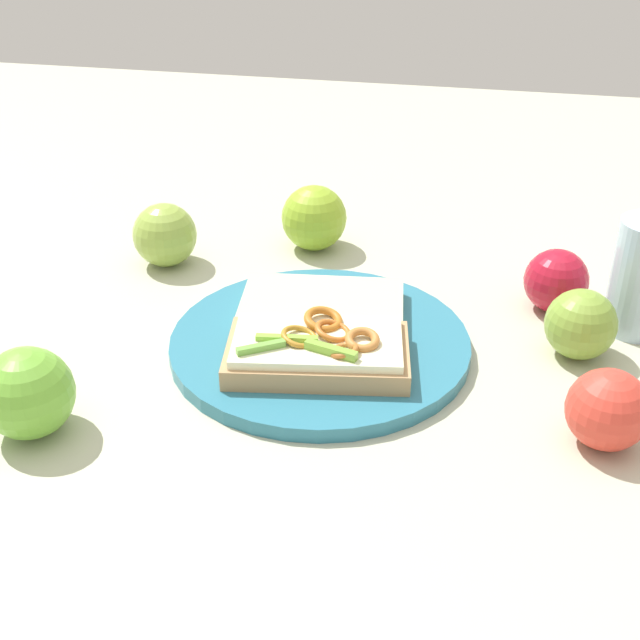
% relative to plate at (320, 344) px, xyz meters
% --- Properties ---
extents(ground_plane, '(2.00, 2.00, 0.00)m').
position_rel_plate_xyz_m(ground_plane, '(0.00, 0.00, -0.01)').
color(ground_plane, '#B7B89D').
rests_on(ground_plane, ground).
extents(plate, '(0.30, 0.30, 0.01)m').
position_rel_plate_xyz_m(plate, '(0.00, 0.00, 0.00)').
color(plate, teal).
rests_on(plate, ground_plane).
extents(sandwich, '(0.12, 0.18, 0.04)m').
position_rel_plate_xyz_m(sandwich, '(0.05, 0.01, 0.02)').
color(sandwich, tan).
rests_on(sandwich, plate).
extents(bread_slice_side, '(0.12, 0.18, 0.02)m').
position_rel_plate_xyz_m(bread_slice_side, '(-0.05, -0.01, 0.02)').
color(bread_slice_side, beige).
rests_on(bread_slice_side, plate).
extents(apple_0, '(0.08, 0.08, 0.07)m').
position_rel_plate_xyz_m(apple_0, '(-0.13, 0.23, 0.03)').
color(apple_0, '#AD1529').
rests_on(apple_0, ground_plane).
extents(apple_1, '(0.11, 0.11, 0.08)m').
position_rel_plate_xyz_m(apple_1, '(-0.23, -0.06, 0.03)').
color(apple_1, '#8DB52B').
rests_on(apple_1, ground_plane).
extents(apple_2, '(0.09, 0.09, 0.07)m').
position_rel_plate_xyz_m(apple_2, '(0.09, 0.26, 0.03)').
color(apple_2, red).
rests_on(apple_2, ground_plane).
extents(apple_3, '(0.11, 0.11, 0.08)m').
position_rel_plate_xyz_m(apple_3, '(0.18, -0.21, 0.03)').
color(apple_3, '#6CB437').
rests_on(apple_3, ground_plane).
extents(apple_4, '(0.08, 0.08, 0.07)m').
position_rel_plate_xyz_m(apple_4, '(-0.04, 0.25, 0.03)').
color(apple_4, olive).
rests_on(apple_4, ground_plane).
extents(apple_5, '(0.09, 0.09, 0.07)m').
position_rel_plate_xyz_m(apple_5, '(-0.15, -0.22, 0.03)').
color(apple_5, '#8FAE44').
rests_on(apple_5, ground_plane).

